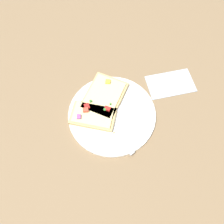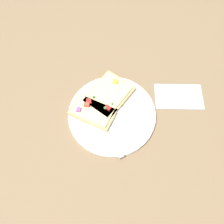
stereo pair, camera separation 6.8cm
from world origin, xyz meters
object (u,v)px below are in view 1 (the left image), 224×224
object	(u,v)px
knife	(114,131)
napkin	(171,84)
pizza_slice_main	(104,96)
fork	(121,113)
pizza_slice_corner	(93,115)
plate	(112,114)

from	to	relation	value
knife	napkin	xyz separation A→B (m)	(-0.23, -0.13, -0.01)
pizza_slice_main	fork	bearing A→B (deg)	-113.41
fork	pizza_slice_corner	distance (m)	0.09
fork	pizza_slice_main	world-z (taller)	pizza_slice_main
pizza_slice_corner	napkin	size ratio (longest dim) A/B	0.99
pizza_slice_main	napkin	bearing A→B (deg)	-51.63
fork	knife	xyz separation A→B (m)	(0.03, 0.05, -0.00)
fork	napkin	size ratio (longest dim) A/B	1.19
pizza_slice_main	napkin	world-z (taller)	pizza_slice_main
pizza_slice_corner	plate	bearing A→B (deg)	22.37
knife	pizza_slice_corner	bearing A→B (deg)	16.26
plate	pizza_slice_main	size ratio (longest dim) A/B	1.45
pizza_slice_corner	napkin	world-z (taller)	pizza_slice_corner
plate	fork	world-z (taller)	fork
napkin	plate	bearing A→B (deg)	17.76
fork	napkin	world-z (taller)	fork
fork	pizza_slice_corner	bearing A→B (deg)	60.58
knife	plate	bearing A→B (deg)	-31.71
knife	fork	bearing A→B (deg)	-57.14
pizza_slice_main	knife	bearing A→B (deg)	-141.08
pizza_slice_main	plate	bearing A→B (deg)	-131.29
knife	napkin	bearing A→B (deg)	-85.13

